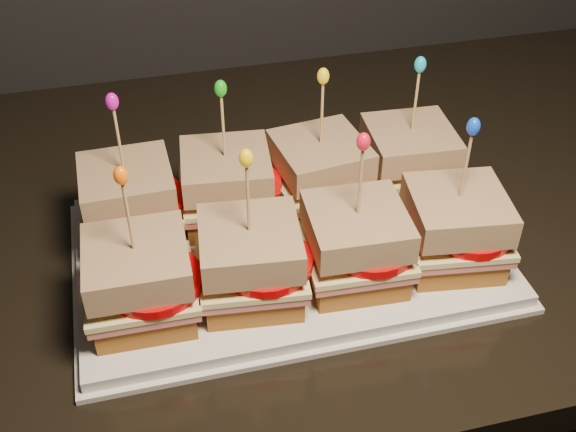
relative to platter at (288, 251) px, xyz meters
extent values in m
cube|color=black|center=(-0.09, 0.10, -0.03)|extent=(2.23, 0.67, 0.04)
cube|color=silver|center=(0.00, 0.00, 0.00)|extent=(0.42, 0.26, 0.02)
cube|color=silver|center=(0.00, 0.00, -0.01)|extent=(0.43, 0.27, 0.01)
cube|color=brown|center=(-0.15, 0.06, 0.02)|extent=(0.09, 0.09, 0.02)
cube|color=#C8585A|center=(-0.15, 0.06, 0.04)|extent=(0.10, 0.09, 0.01)
cube|color=#EBE094|center=(-0.15, 0.06, 0.04)|extent=(0.10, 0.10, 0.01)
cylinder|color=#CE0306|center=(-0.14, 0.05, 0.05)|extent=(0.09, 0.09, 0.01)
cube|color=#5F2B10|center=(-0.15, 0.06, 0.07)|extent=(0.09, 0.09, 0.03)
cylinder|color=tan|center=(-0.15, 0.06, 0.12)|extent=(0.00, 0.00, 0.09)
ellipsoid|color=#C20F9D|center=(-0.15, 0.06, 0.16)|extent=(0.01, 0.01, 0.02)
cube|color=brown|center=(-0.05, 0.06, 0.02)|extent=(0.10, 0.10, 0.02)
cube|color=#C8585A|center=(-0.05, 0.06, 0.04)|extent=(0.10, 0.10, 0.01)
cube|color=#EBE094|center=(-0.05, 0.06, 0.04)|extent=(0.11, 0.10, 0.01)
cylinder|color=#CE0306|center=(-0.04, 0.05, 0.05)|extent=(0.09, 0.09, 0.01)
cube|color=#5F2B10|center=(-0.05, 0.06, 0.07)|extent=(0.10, 0.10, 0.03)
cylinder|color=tan|center=(-0.05, 0.06, 0.12)|extent=(0.00, 0.00, 0.09)
ellipsoid|color=#1AA819|center=(-0.05, 0.06, 0.16)|extent=(0.01, 0.01, 0.02)
cube|color=brown|center=(0.05, 0.06, 0.02)|extent=(0.10, 0.10, 0.02)
cube|color=#C8585A|center=(0.05, 0.06, 0.04)|extent=(0.11, 0.10, 0.01)
cube|color=#EBE094|center=(0.05, 0.06, 0.04)|extent=(0.11, 0.10, 0.01)
cylinder|color=#CE0306|center=(0.06, 0.05, 0.05)|extent=(0.09, 0.09, 0.01)
cube|color=#5F2B10|center=(0.05, 0.06, 0.07)|extent=(0.10, 0.10, 0.03)
cylinder|color=tan|center=(0.05, 0.06, 0.12)|extent=(0.00, 0.00, 0.09)
ellipsoid|color=yellow|center=(0.05, 0.06, 0.16)|extent=(0.01, 0.01, 0.02)
cube|color=brown|center=(0.15, 0.06, 0.02)|extent=(0.09, 0.09, 0.02)
cube|color=#C8585A|center=(0.15, 0.06, 0.04)|extent=(0.10, 0.10, 0.01)
cube|color=#EBE094|center=(0.15, 0.06, 0.04)|extent=(0.10, 0.10, 0.01)
cylinder|color=#CE0306|center=(0.16, 0.05, 0.05)|extent=(0.09, 0.09, 0.01)
cube|color=#5F2B10|center=(0.15, 0.06, 0.07)|extent=(0.09, 0.09, 0.03)
cylinder|color=tan|center=(0.15, 0.06, 0.12)|extent=(0.00, 0.00, 0.09)
ellipsoid|color=#14A1BD|center=(0.15, 0.06, 0.16)|extent=(0.01, 0.01, 0.02)
cube|color=brown|center=(-0.15, -0.06, 0.02)|extent=(0.09, 0.09, 0.02)
cube|color=#C8585A|center=(-0.15, -0.06, 0.04)|extent=(0.10, 0.09, 0.01)
cube|color=#EBE094|center=(-0.15, -0.06, 0.04)|extent=(0.10, 0.09, 0.01)
cylinder|color=#CE0306|center=(-0.14, -0.07, 0.05)|extent=(0.09, 0.09, 0.01)
cube|color=#5F2B10|center=(-0.15, -0.06, 0.07)|extent=(0.09, 0.09, 0.03)
cylinder|color=tan|center=(-0.15, -0.06, 0.12)|extent=(0.00, 0.00, 0.09)
ellipsoid|color=#F7630B|center=(-0.15, -0.06, 0.16)|extent=(0.01, 0.01, 0.02)
cube|color=brown|center=(-0.05, -0.06, 0.02)|extent=(0.10, 0.10, 0.02)
cube|color=#C8585A|center=(-0.05, -0.06, 0.04)|extent=(0.10, 0.10, 0.01)
cube|color=#EBE094|center=(-0.05, -0.06, 0.04)|extent=(0.11, 0.10, 0.01)
cylinder|color=#CE0306|center=(-0.04, -0.07, 0.05)|extent=(0.09, 0.09, 0.01)
cube|color=#5F2B10|center=(-0.05, -0.06, 0.07)|extent=(0.10, 0.10, 0.03)
cylinder|color=tan|center=(-0.05, -0.06, 0.12)|extent=(0.00, 0.00, 0.09)
ellipsoid|color=yellow|center=(-0.05, -0.06, 0.16)|extent=(0.01, 0.01, 0.02)
cube|color=brown|center=(0.05, -0.06, 0.02)|extent=(0.09, 0.09, 0.02)
cube|color=#C8585A|center=(0.05, -0.06, 0.04)|extent=(0.10, 0.10, 0.01)
cube|color=#EBE094|center=(0.05, -0.06, 0.04)|extent=(0.10, 0.10, 0.01)
cylinder|color=#CE0306|center=(0.06, -0.07, 0.05)|extent=(0.09, 0.09, 0.01)
cube|color=#5F2B10|center=(0.05, -0.06, 0.07)|extent=(0.09, 0.09, 0.03)
cylinder|color=tan|center=(0.05, -0.06, 0.12)|extent=(0.00, 0.00, 0.09)
ellipsoid|color=red|center=(0.05, -0.06, 0.16)|extent=(0.01, 0.01, 0.02)
cube|color=brown|center=(0.15, -0.06, 0.02)|extent=(0.10, 0.10, 0.02)
cube|color=#C8585A|center=(0.15, -0.06, 0.04)|extent=(0.11, 0.10, 0.01)
cube|color=#EBE094|center=(0.15, -0.06, 0.04)|extent=(0.11, 0.11, 0.01)
cylinder|color=#CE0306|center=(0.16, -0.07, 0.05)|extent=(0.09, 0.09, 0.01)
cube|color=#5F2B10|center=(0.15, -0.06, 0.07)|extent=(0.10, 0.10, 0.03)
cylinder|color=tan|center=(0.15, -0.06, 0.12)|extent=(0.00, 0.00, 0.09)
ellipsoid|color=blue|center=(0.15, -0.06, 0.16)|extent=(0.01, 0.01, 0.02)
camera|label=1|loc=(-0.13, -0.53, 0.48)|focal=45.00mm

